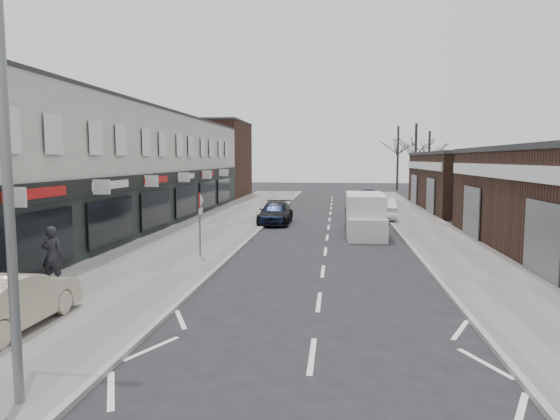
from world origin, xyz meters
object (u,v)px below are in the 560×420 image
(parked_car_left_a, at_px, (275,214))
(parked_car_left_b, at_px, (276,213))
(street_lamp, at_px, (15,127))
(white_van, at_px, (365,215))
(parked_car_right_c, at_px, (368,195))
(pedestrian, at_px, (52,255))
(warning_sign, at_px, (200,206))
(parked_car_right_b, at_px, (361,207))
(parked_car_right_a, at_px, (381,209))
(sedan_on_pavement, at_px, (10,301))

(parked_car_left_a, relative_size, parked_car_left_b, 0.83)
(street_lamp, xyz_separation_m, parked_car_left_a, (1.13, 23.76, -3.94))
(white_van, xyz_separation_m, parked_car_right_c, (1.48, 22.19, -0.44))
(street_lamp, height_order, parked_car_right_c, street_lamp)
(white_van, height_order, parked_car_left_b, white_van)
(street_lamp, bearing_deg, parked_car_left_a, 87.29)
(parked_car_right_c, bearing_deg, parked_car_left_a, 72.91)
(white_van, xyz_separation_m, parked_car_left_b, (-5.42, 4.05, -0.36))
(parked_car_left_b, bearing_deg, parked_car_left_a, -90.18)
(white_van, xyz_separation_m, parked_car_left_a, (-5.42, 3.66, -0.38))
(pedestrian, height_order, parked_car_left_b, pedestrian)
(white_van, distance_m, parked_car_right_c, 22.25)
(warning_sign, distance_m, parked_car_right_b, 16.82)
(street_lamp, relative_size, parked_car_right_b, 1.68)
(warning_sign, bearing_deg, white_van, 45.48)
(pedestrian, bearing_deg, parked_car_left_b, -112.68)
(white_van, distance_m, parked_car_right_a, 7.01)
(parked_car_left_a, bearing_deg, pedestrian, -107.06)
(white_van, relative_size, parked_car_right_a, 1.24)
(parked_car_left_b, height_order, parked_car_right_c, parked_car_left_b)
(street_lamp, distance_m, parked_car_left_a, 24.11)
(parked_car_right_b, bearing_deg, sedan_on_pavement, 64.09)
(parked_car_left_b, height_order, parked_car_right_b, parked_car_right_b)
(sedan_on_pavement, distance_m, parked_car_left_b, 21.16)
(sedan_on_pavement, xyz_separation_m, parked_car_left_a, (3.77, 20.43, -0.12))
(sedan_on_pavement, bearing_deg, parked_car_right_c, -105.39)
(sedan_on_pavement, xyz_separation_m, pedestrian, (-1.35, 4.05, 0.27))
(parked_car_right_b, xyz_separation_m, parked_car_right_c, (1.30, 14.43, -0.20))
(white_van, distance_m, sedan_on_pavement, 19.12)
(warning_sign, height_order, parked_car_right_a, warning_sign)
(warning_sign, relative_size, pedestrian, 1.43)
(street_lamp, relative_size, pedestrian, 4.22)
(warning_sign, height_order, parked_car_right_b, warning_sign)
(sedan_on_pavement, height_order, pedestrian, pedestrian)
(warning_sign, distance_m, sedan_on_pavement, 9.78)
(sedan_on_pavement, relative_size, parked_car_right_b, 0.87)
(parked_car_right_a, relative_size, parked_car_right_b, 0.97)
(pedestrian, distance_m, parked_car_left_a, 17.16)
(parked_car_right_a, bearing_deg, parked_car_left_b, 21.60)
(sedan_on_pavement, xyz_separation_m, parked_car_left_b, (3.77, 20.82, -0.10))
(warning_sign, distance_m, parked_car_right_a, 16.65)
(street_lamp, distance_m, warning_sign, 13.04)
(parked_car_right_a, bearing_deg, white_van, 77.34)
(parked_car_left_a, bearing_deg, parked_car_right_c, 69.89)
(warning_sign, height_order, pedestrian, warning_sign)
(parked_car_left_a, distance_m, parked_car_right_a, 7.60)
(white_van, relative_size, sedan_on_pavement, 1.39)
(street_lamp, height_order, parked_car_right_a, street_lamp)
(warning_sign, bearing_deg, parked_car_right_b, 63.96)
(street_lamp, height_order, parked_car_left_a, street_lamp)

